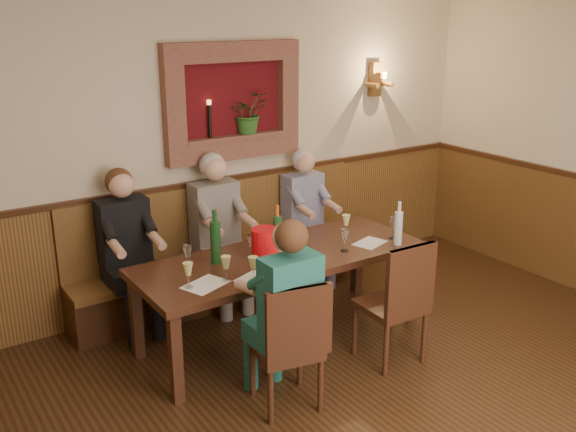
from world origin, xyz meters
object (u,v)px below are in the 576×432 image
object	(u,v)px
person_bench_left	(130,266)
water_bottle	(398,227)
person_chair_front	(283,329)
spittoon_bucket	(265,244)
bench	(227,266)
dining_table	(281,263)
wine_bottle_green_b	(216,241)
chair_near_left	(287,369)
person_bench_mid	(220,245)
chair_near_right	(391,325)
person_bench_right	(307,230)
wine_bottle_green_a	(277,234)

from	to	relation	value
person_bench_left	water_bottle	bearing A→B (deg)	-31.60
person_chair_front	spittoon_bucket	world-z (taller)	person_chair_front
bench	person_bench_left	size ratio (longest dim) A/B	2.12
dining_table	wine_bottle_green_b	bearing A→B (deg)	165.12
chair_near_left	person_chair_front	bearing A→B (deg)	97.05
person_bench_mid	water_bottle	xyz separation A→B (m)	(1.07, -1.18, 0.31)
dining_table	chair_near_left	distance (m)	1.05
chair_near_right	person_bench_left	distance (m)	2.22
person_bench_right	person_chair_front	size ratio (longest dim) A/B	0.98
person_bench_right	person_chair_front	world-z (taller)	person_chair_front
person_bench_right	dining_table	bearing A→B (deg)	-135.67
person_bench_left	person_bench_right	xyz separation A→B (m)	(1.84, 0.00, -0.03)
person_bench_mid	wine_bottle_green_a	world-z (taller)	person_bench_mid
person_bench_left	wine_bottle_green_b	world-z (taller)	person_bench_left
person_bench_mid	water_bottle	size ratio (longest dim) A/B	3.81
chair_near_right	water_bottle	distance (m)	0.85
bench	chair_near_right	xyz separation A→B (m)	(0.52, -1.71, -0.03)
person_bench_mid	chair_near_right	bearing A→B (deg)	-68.19
chair_near_left	wine_bottle_green_a	world-z (taller)	wine_bottle_green_a
person_bench_mid	spittoon_bucket	size ratio (longest dim) A/B	5.68
dining_table	person_bench_left	bearing A→B (deg)	139.37
person_bench_mid	spittoon_bucket	world-z (taller)	person_bench_mid
chair_near_left	person_bench_right	world-z (taller)	person_bench_right
water_bottle	dining_table	bearing A→B (deg)	159.91
chair_near_right	spittoon_bucket	size ratio (longest dim) A/B	3.99
spittoon_bucket	wine_bottle_green_a	xyz separation A→B (m)	(0.15, 0.05, 0.04)
person_bench_left	wine_bottle_green_b	size ratio (longest dim) A/B	3.27
chair_near_left	spittoon_bucket	xyz separation A→B (m)	(0.34, 0.82, 0.60)
chair_near_right	person_bench_left	size ratio (longest dim) A/B	0.71
dining_table	bench	bearing A→B (deg)	90.00
chair_near_left	person_bench_left	bearing A→B (deg)	117.54
chair_near_right	spittoon_bucket	distance (m)	1.18
bench	water_bottle	size ratio (longest dim) A/B	7.95
bench	wine_bottle_green_b	xyz separation A→B (m)	(-0.52, -0.81, 0.60)
bench	person_bench_right	xyz separation A→B (m)	(0.86, -0.10, 0.23)
chair_near_right	wine_bottle_green_a	size ratio (longest dim) A/B	2.48
person_bench_left	wine_bottle_green_a	xyz separation A→B (m)	(0.97, -0.79, 0.33)
person_bench_left	wine_bottle_green_a	world-z (taller)	person_bench_left
wine_bottle_green_a	water_bottle	xyz separation A→B (m)	(0.96, -0.39, -0.02)
dining_table	person_bench_right	world-z (taller)	person_bench_right
wine_bottle_green_a	chair_near_right	bearing A→B (deg)	-57.02
chair_near_left	person_chair_front	size ratio (longest dim) A/B	0.70
person_bench_left	person_chair_front	world-z (taller)	person_bench_left
chair_near_right	person_bench_mid	xyz separation A→B (m)	(-0.64, 1.61, 0.30)
bench	wine_bottle_green_b	size ratio (longest dim) A/B	6.92
spittoon_bucket	person_bench_mid	bearing A→B (deg)	87.53
wine_bottle_green_b	water_bottle	bearing A→B (deg)	-18.28
wine_bottle_green_b	water_bottle	size ratio (longest dim) A/B	1.15
dining_table	person_chair_front	bearing A→B (deg)	-122.42
bench	wine_bottle_green_b	bearing A→B (deg)	-122.83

